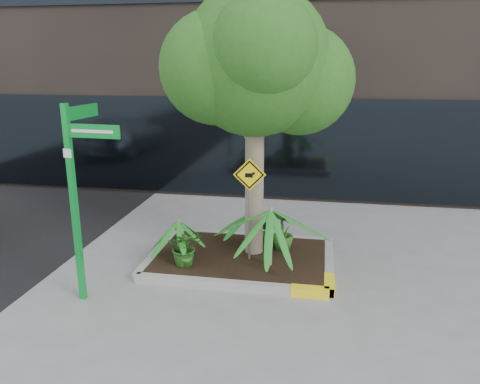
# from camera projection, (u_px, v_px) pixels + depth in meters

# --- Properties ---
(ground) EXTENTS (80.00, 80.00, 0.00)m
(ground) POSITION_uv_depth(u_px,v_px,m) (227.00, 268.00, 8.40)
(ground) COLOR gray
(ground) RESTS_ON ground
(planter) EXTENTS (3.35, 2.36, 0.15)m
(planter) POSITION_uv_depth(u_px,v_px,m) (242.00, 258.00, 8.60)
(planter) COLOR #9E9E99
(planter) RESTS_ON ground
(tree) EXTENTS (3.27, 2.90, 4.90)m
(tree) POSITION_uv_depth(u_px,v_px,m) (255.00, 62.00, 7.88)
(tree) COLOR gray
(tree) RESTS_ON ground
(palm_front) EXTENTS (1.21, 1.21, 1.35)m
(palm_front) POSITION_uv_depth(u_px,v_px,m) (271.00, 210.00, 7.91)
(palm_front) COLOR gray
(palm_front) RESTS_ON ground
(palm_left) EXTENTS (0.80, 0.80, 0.89)m
(palm_left) POSITION_uv_depth(u_px,v_px,m) (178.00, 221.00, 8.40)
(palm_left) COLOR gray
(palm_left) RESTS_ON ground
(palm_back) EXTENTS (0.72, 0.72, 0.80)m
(palm_back) POSITION_uv_depth(u_px,v_px,m) (247.00, 215.00, 8.93)
(palm_back) COLOR gray
(palm_back) RESTS_ON ground
(shrub_a) EXTENTS (0.81, 0.81, 0.68)m
(shrub_a) POSITION_uv_depth(u_px,v_px,m) (185.00, 246.00, 8.12)
(shrub_a) COLOR #205317
(shrub_a) RESTS_ON planter
(shrub_b) EXTENTS (0.56, 0.56, 0.71)m
(shrub_b) POSITION_uv_depth(u_px,v_px,m) (283.00, 232.00, 8.76)
(shrub_b) COLOR #2A671F
(shrub_b) RESTS_ON planter
(shrub_c) EXTENTS (0.37, 0.37, 0.66)m
(shrub_c) POSITION_uv_depth(u_px,v_px,m) (186.00, 249.00, 8.01)
(shrub_c) COLOR #336D21
(shrub_c) RESTS_ON planter
(shrub_d) EXTENTS (0.41, 0.41, 0.65)m
(shrub_d) POSITION_uv_depth(u_px,v_px,m) (265.00, 232.00, 8.83)
(shrub_d) COLOR #1D5F1B
(shrub_d) RESTS_ON planter
(street_sign_post) EXTENTS (0.89, 0.91, 3.02)m
(street_sign_post) POSITION_uv_depth(u_px,v_px,m) (78.00, 182.00, 6.87)
(street_sign_post) COLOR #0E9D34
(street_sign_post) RESTS_ON ground
(cattle_sign) EXTENTS (0.57, 0.11, 1.84)m
(cattle_sign) POSITION_uv_depth(u_px,v_px,m) (250.00, 192.00, 8.11)
(cattle_sign) COLOR slate
(cattle_sign) RESTS_ON ground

